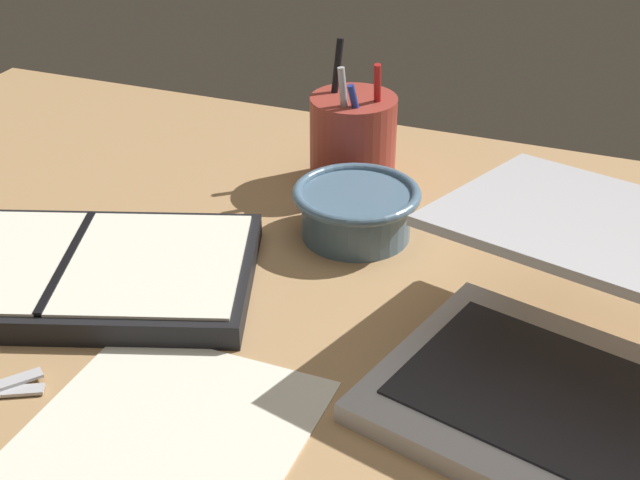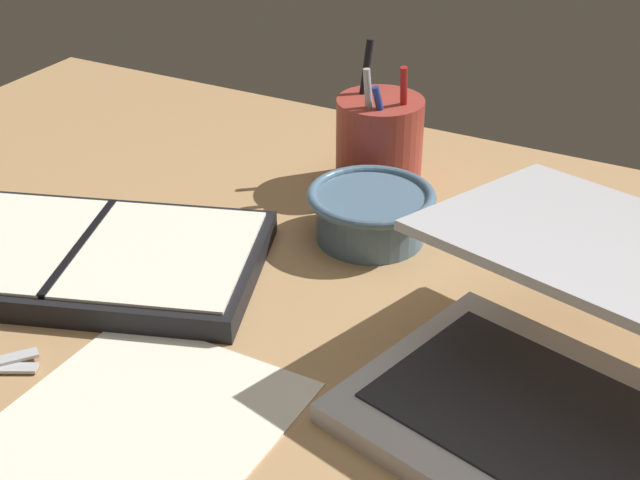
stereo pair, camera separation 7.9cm
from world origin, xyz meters
The scene contains 6 objects.
desk_top centered at (0.00, 0.00, 1.00)cm, with size 140.00×100.00×2.00cm, color tan.
laptop centered at (24.64, 1.23, 6.98)cm, with size 38.75×37.73×13.98cm.
bowl centered at (-2.45, 19.90, 5.04)cm, with size 13.34×13.34×5.48cm.
pen_cup centered at (-7.16, 32.07, 7.24)cm, with size 9.97×9.97×16.37cm.
planner centered at (-24.95, 1.13, 3.33)cm, with size 39.82×30.74×2.86cm.
paper_sheet_front centered at (-5.89, -18.00, 2.08)cm, with size 20.62×29.02×0.16cm, color silver.
Camera 1 is at (23.69, -57.23, 48.75)cm, focal length 50.00 mm.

